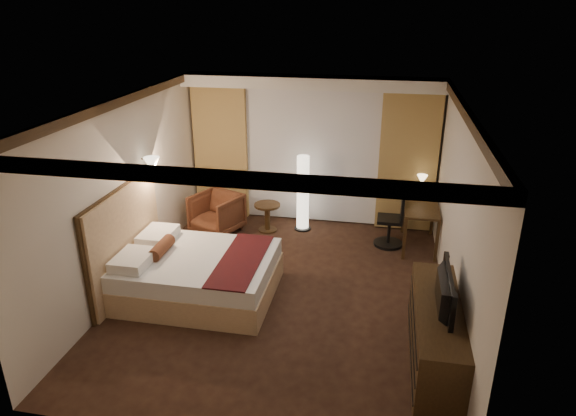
% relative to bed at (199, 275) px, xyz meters
% --- Properties ---
extents(floor, '(4.50, 5.50, 0.01)m').
position_rel_bed_xyz_m(floor, '(1.15, 0.25, -0.30)').
color(floor, black).
rests_on(floor, ground).
extents(ceiling, '(4.50, 5.50, 0.01)m').
position_rel_bed_xyz_m(ceiling, '(1.15, 0.25, 2.40)').
color(ceiling, white).
rests_on(ceiling, back_wall).
extents(back_wall, '(4.50, 0.02, 2.70)m').
position_rel_bed_xyz_m(back_wall, '(1.15, 3.00, 1.05)').
color(back_wall, beige).
rests_on(back_wall, floor).
extents(left_wall, '(0.02, 5.50, 2.70)m').
position_rel_bed_xyz_m(left_wall, '(-1.10, 0.25, 1.05)').
color(left_wall, beige).
rests_on(left_wall, floor).
extents(right_wall, '(0.02, 5.50, 2.70)m').
position_rel_bed_xyz_m(right_wall, '(3.40, 0.25, 1.05)').
color(right_wall, beige).
rests_on(right_wall, floor).
extents(crown_molding, '(4.50, 5.50, 0.12)m').
position_rel_bed_xyz_m(crown_molding, '(1.15, 0.25, 2.34)').
color(crown_molding, black).
rests_on(crown_molding, ceiling).
extents(soffit, '(4.50, 0.50, 0.20)m').
position_rel_bed_xyz_m(soffit, '(1.15, 2.75, 2.30)').
color(soffit, white).
rests_on(soffit, ceiling).
extents(curtain_sheer, '(2.48, 0.04, 2.45)m').
position_rel_bed_xyz_m(curtain_sheer, '(1.15, 2.92, 0.95)').
color(curtain_sheer, silver).
rests_on(curtain_sheer, back_wall).
extents(curtain_left_drape, '(1.00, 0.14, 2.45)m').
position_rel_bed_xyz_m(curtain_left_drape, '(-0.55, 2.86, 0.95)').
color(curtain_left_drape, tan).
rests_on(curtain_left_drape, back_wall).
extents(curtain_right_drape, '(1.00, 0.14, 2.45)m').
position_rel_bed_xyz_m(curtain_right_drape, '(2.85, 2.86, 0.95)').
color(curtain_right_drape, tan).
rests_on(curtain_right_drape, back_wall).
extents(wall_sconce, '(0.24, 0.24, 0.24)m').
position_rel_bed_xyz_m(wall_sconce, '(-0.94, 0.81, 1.32)').
color(wall_sconce, white).
rests_on(wall_sconce, left_wall).
extents(bed, '(2.08, 1.63, 0.61)m').
position_rel_bed_xyz_m(bed, '(0.00, 0.00, 0.00)').
color(bed, white).
rests_on(bed, floor).
extents(headboard, '(0.12, 1.93, 1.50)m').
position_rel_bed_xyz_m(headboard, '(-1.05, -0.00, 0.45)').
color(headboard, tan).
rests_on(headboard, floor).
extents(armchair, '(0.98, 0.95, 0.78)m').
position_rel_bed_xyz_m(armchair, '(-0.43, 2.08, 0.09)').
color(armchair, '#502B18').
rests_on(armchair, floor).
extents(side_table, '(0.47, 0.47, 0.51)m').
position_rel_bed_xyz_m(side_table, '(0.45, 2.30, -0.05)').
color(side_table, black).
rests_on(side_table, floor).
extents(floor_lamp, '(0.29, 0.29, 1.40)m').
position_rel_bed_xyz_m(floor_lamp, '(1.06, 2.48, 0.39)').
color(floor_lamp, white).
rests_on(floor_lamp, floor).
extents(desk, '(0.55, 1.15, 0.75)m').
position_rel_bed_xyz_m(desk, '(3.10, 2.17, 0.07)').
color(desk, black).
rests_on(desk, floor).
extents(desk_lamp, '(0.18, 0.18, 0.34)m').
position_rel_bed_xyz_m(desk_lamp, '(3.10, 2.59, 0.62)').
color(desk_lamp, '#FFD899').
rests_on(desk_lamp, desk).
extents(office_chair, '(0.49, 0.49, 1.02)m').
position_rel_bed_xyz_m(office_chair, '(2.61, 2.12, 0.21)').
color(office_chair, black).
rests_on(office_chair, floor).
extents(dresser, '(0.50, 1.97, 0.77)m').
position_rel_bed_xyz_m(dresser, '(3.15, -0.90, 0.08)').
color(dresser, black).
rests_on(dresser, floor).
extents(television, '(0.59, 1.01, 0.13)m').
position_rel_bed_xyz_m(television, '(3.12, -0.90, 0.75)').
color(television, black).
rests_on(television, dresser).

